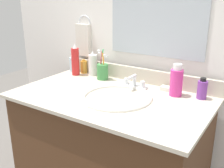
# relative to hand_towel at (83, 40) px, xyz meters

# --- Properties ---
(vanity_cabinet) EXTENTS (1.03, 0.58, 0.70)m
(vanity_cabinet) POSITION_rel_hand_towel_xyz_m (0.43, -0.33, -0.59)
(vanity_cabinet) COLOR #4C2D19
(vanity_cabinet) RESTS_ON ground_plane
(countertop) EXTENTS (1.07, 0.63, 0.02)m
(countertop) POSITION_rel_hand_towel_xyz_m (0.43, -0.33, -0.23)
(countertop) COLOR beige
(countertop) RESTS_ON vanity_cabinet
(backsplash) EXTENTS (1.07, 0.02, 0.09)m
(backsplash) POSITION_rel_hand_towel_xyz_m (0.43, -0.02, -0.17)
(backsplash) COLOR beige
(backsplash) RESTS_ON countertop
(back_wall) EXTENTS (2.17, 0.04, 1.30)m
(back_wall) POSITION_rel_hand_towel_xyz_m (0.43, 0.04, -0.29)
(back_wall) COLOR white
(back_wall) RESTS_ON ground_plane
(mirror_panel) EXTENTS (0.60, 0.01, 0.56)m
(mirror_panel) POSITION_rel_hand_towel_xyz_m (0.53, 0.02, 0.23)
(mirror_panel) COLOR #B2BCC6
(towel_ring) EXTENTS (0.10, 0.01, 0.10)m
(towel_ring) POSITION_rel_hand_towel_xyz_m (0.00, 0.02, 0.12)
(towel_ring) COLOR silver
(hand_towel) EXTENTS (0.11, 0.04, 0.22)m
(hand_towel) POSITION_rel_hand_towel_xyz_m (0.00, 0.00, 0.00)
(hand_towel) COLOR silver
(sink_basin) EXTENTS (0.38, 0.38, 0.11)m
(sink_basin) POSITION_rel_hand_towel_xyz_m (0.48, -0.33, -0.25)
(sink_basin) COLOR white
(sink_basin) RESTS_ON countertop
(faucet) EXTENTS (0.16, 0.10, 0.08)m
(faucet) POSITION_rel_hand_towel_xyz_m (0.48, -0.14, -0.19)
(faucet) COLOR silver
(faucet) RESTS_ON countertop
(bottle_soap_pink) EXTENTS (0.07, 0.07, 0.18)m
(bottle_soap_pink) POSITION_rel_hand_towel_xyz_m (0.73, -0.12, -0.14)
(bottle_soap_pink) COLOR #D8338C
(bottle_soap_pink) RESTS_ON countertop
(bottle_gel_clear) EXTENTS (0.04, 0.04, 0.12)m
(bottle_gel_clear) POSITION_rel_hand_towel_xyz_m (-0.05, -0.07, -0.17)
(bottle_gel_clear) COLOR silver
(bottle_gel_clear) RESTS_ON countertop
(bottle_cream_purple) EXTENTS (0.05, 0.05, 0.11)m
(bottle_cream_purple) POSITION_rel_hand_towel_xyz_m (0.86, -0.09, -0.17)
(bottle_cream_purple) COLOR #7A3899
(bottle_cream_purple) RESTS_ON countertop
(bottle_spray_red) EXTENTS (0.05, 0.05, 0.21)m
(bottle_spray_red) POSITION_rel_hand_towel_xyz_m (0.02, -0.12, -0.12)
(bottle_spray_red) COLOR red
(bottle_spray_red) RESTS_ON countertop
(bottle_oil_amber) EXTENTS (0.05, 0.05, 0.10)m
(bottle_oil_amber) POSITION_rel_hand_towel_xyz_m (0.04, -0.06, -0.18)
(bottle_oil_amber) COLOR gold
(bottle_oil_amber) RESTS_ON countertop
(bottle_lotion_white) EXTENTS (0.06, 0.06, 0.17)m
(bottle_lotion_white) POSITION_rel_hand_towel_xyz_m (0.12, -0.06, -0.15)
(bottle_lotion_white) COLOR white
(bottle_lotion_white) RESTS_ON countertop
(cup_green) EXTENTS (0.08, 0.07, 0.20)m
(cup_green) POSITION_rel_hand_towel_xyz_m (0.23, -0.10, -0.17)
(cup_green) COLOR #3F8C47
(cup_green) RESTS_ON countertop
(soap_bar) EXTENTS (0.06, 0.04, 0.02)m
(soap_bar) POSITION_rel_hand_towel_xyz_m (0.66, -0.08, -0.21)
(soap_bar) COLOR white
(soap_bar) RESTS_ON countertop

